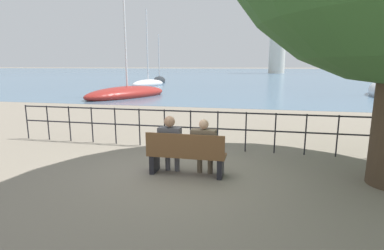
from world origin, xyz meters
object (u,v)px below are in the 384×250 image
sailboat_0 (127,94)px  sailboat_1 (159,80)px  harbor_lighthouse (278,34)px  seated_person_left (170,142)px  park_bench (186,155)px  sailboat_3 (148,83)px  seated_person_right (204,145)px

sailboat_0 → sailboat_1: sailboat_0 is taller
harbor_lighthouse → seated_person_left: bearing=-94.2°
park_bench → sailboat_1: bearing=109.4°
park_bench → sailboat_3: (-11.01, 27.01, -0.14)m
sailboat_1 → sailboat_3: bearing=-98.2°
sailboat_0 → sailboat_3: (-3.03, 12.32, 0.03)m
sailboat_1 → sailboat_3: size_ratio=0.80×
park_bench → harbor_lighthouse: (6.76, 96.23, 11.74)m
seated_person_right → harbor_lighthouse: harbor_lighthouse is taller
park_bench → sailboat_0: bearing=118.5°
seated_person_right → sailboat_3: (-11.37, 26.94, -0.37)m
sailboat_1 → seated_person_right: bearing=-87.9°
sailboat_1 → seated_person_left: bearing=-89.0°
sailboat_1 → harbor_lighthouse: bearing=54.6°
sailboat_0 → harbor_lighthouse: bearing=101.6°
park_bench → sailboat_3: sailboat_3 is taller
sailboat_1 → harbor_lighthouse: harbor_lighthouse is taller
sailboat_3 → sailboat_0: bearing=-57.7°
park_bench → seated_person_right: (0.36, 0.07, 0.23)m
sailboat_0 → sailboat_3: 12.68m
sailboat_0 → sailboat_1: size_ratio=1.16×
park_bench → harbor_lighthouse: size_ratio=0.06×
harbor_lighthouse → sailboat_3: bearing=-104.4°
sailboat_3 → harbor_lighthouse: size_ratio=0.33×
park_bench → seated_person_left: 0.44m
seated_person_left → sailboat_3: bearing=111.6°
seated_person_left → sailboat_1: sailboat_1 is taller
sailboat_0 → park_bench: bearing=-39.7°
park_bench → sailboat_1: (-12.42, 35.19, -0.16)m
seated_person_left → sailboat_1: bearing=109.0°
seated_person_right → sailboat_0: bearing=119.7°
park_bench → seated_person_left: size_ratio=1.32×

